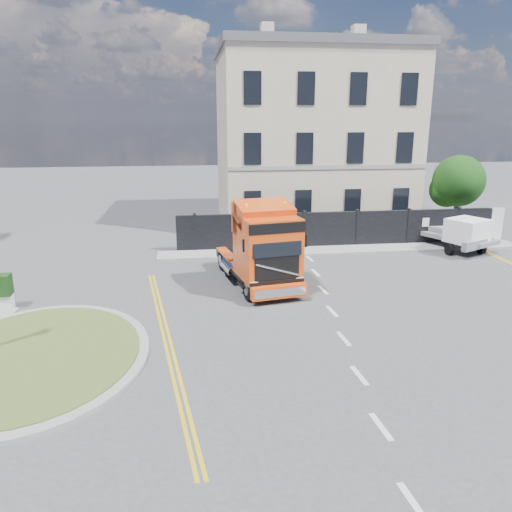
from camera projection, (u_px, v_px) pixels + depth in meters
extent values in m
plane|color=#424244|center=(253.00, 311.00, 18.72)|extent=(120.00, 120.00, 0.00)
cylinder|color=gray|center=(34.00, 358.00, 14.96)|extent=(6.80, 6.80, 0.12)
cylinder|color=#3B5220|center=(34.00, 355.00, 14.94)|extent=(6.20, 6.20, 0.05)
cube|color=black|center=(339.00, 229.00, 27.81)|extent=(18.00, 0.25, 2.00)
cube|color=silver|center=(481.00, 225.00, 28.88)|extent=(2.60, 0.12, 2.00)
cube|color=beige|center=(310.00, 141.00, 33.77)|extent=(12.00, 10.00, 11.00)
cube|color=#515156|center=(313.00, 50.00, 32.23)|extent=(12.30, 10.30, 0.50)
cube|color=beige|center=(267.00, 36.00, 31.65)|extent=(0.80, 0.80, 1.60)
cube|color=beige|center=(358.00, 38.00, 32.41)|extent=(0.80, 0.80, 1.60)
cylinder|color=#382619|center=(455.00, 212.00, 31.69)|extent=(0.24, 0.24, 2.40)
sphere|color=#193810|center=(459.00, 181.00, 31.16)|extent=(3.20, 3.20, 3.20)
sphere|color=#193810|center=(447.00, 190.00, 31.64)|extent=(2.20, 2.20, 2.20)
cube|color=gray|center=(343.00, 250.00, 27.20)|extent=(20.00, 1.60, 0.12)
cube|color=black|center=(256.00, 266.00, 22.09)|extent=(3.20, 6.03, 0.41)
cube|color=#E2470F|center=(267.00, 246.00, 20.29)|extent=(2.66, 2.73, 2.55)
cube|color=#E2470F|center=(260.00, 217.00, 20.89)|extent=(2.38, 1.21, 1.27)
cube|color=black|center=(277.00, 244.00, 19.13)|extent=(1.98, 0.41, 0.96)
cube|color=#E2470F|center=(279.00, 292.00, 19.35)|extent=(2.29, 0.71, 0.50)
cylinder|color=black|center=(250.00, 289.00, 19.73)|extent=(0.45, 0.98, 0.95)
cylinder|color=gray|center=(250.00, 289.00, 19.73)|extent=(0.42, 0.57, 0.52)
cylinder|color=black|center=(296.00, 284.00, 20.31)|extent=(0.45, 0.98, 0.95)
cylinder|color=gray|center=(296.00, 284.00, 20.31)|extent=(0.42, 0.57, 0.52)
cylinder|color=black|center=(229.00, 267.00, 22.70)|extent=(0.45, 0.98, 0.95)
cylinder|color=gray|center=(229.00, 267.00, 22.70)|extent=(0.42, 0.57, 0.52)
cylinder|color=black|center=(270.00, 263.00, 23.27)|extent=(0.45, 0.98, 0.95)
cylinder|color=gray|center=(270.00, 263.00, 23.27)|extent=(0.42, 0.57, 0.52)
cylinder|color=black|center=(223.00, 260.00, 23.70)|extent=(0.45, 0.98, 0.95)
cylinder|color=gray|center=(223.00, 260.00, 23.70)|extent=(0.42, 0.57, 0.52)
cylinder|color=black|center=(262.00, 257.00, 24.27)|extent=(0.45, 0.98, 0.95)
cylinder|color=gray|center=(262.00, 257.00, 24.27)|extent=(0.42, 0.57, 0.52)
cube|color=slate|center=(452.00, 236.00, 27.72)|extent=(3.66, 4.90, 0.24)
cube|color=white|center=(467.00, 231.00, 26.19)|extent=(2.38, 2.34, 1.24)
cylinder|color=black|center=(449.00, 249.00, 26.33)|extent=(0.24, 0.67, 0.67)
cylinder|color=black|center=(481.00, 248.00, 26.56)|extent=(0.24, 0.67, 0.67)
cylinder|color=black|center=(425.00, 236.00, 29.06)|extent=(0.24, 0.67, 0.67)
cylinder|color=black|center=(454.00, 236.00, 29.29)|extent=(0.24, 0.67, 0.67)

